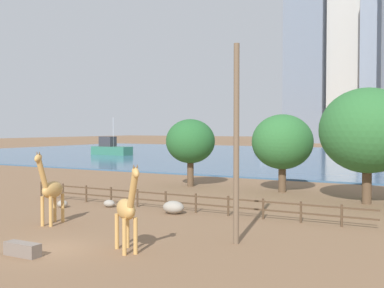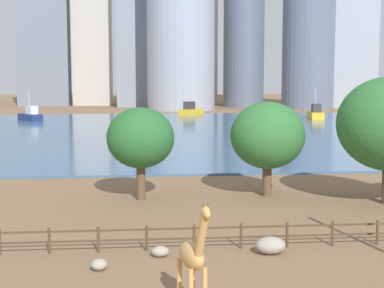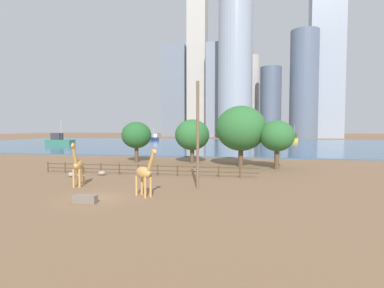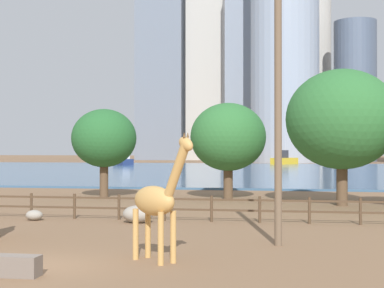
{
  "view_description": "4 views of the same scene",
  "coord_description": "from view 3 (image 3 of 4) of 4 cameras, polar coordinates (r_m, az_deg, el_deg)",
  "views": [
    {
      "loc": [
        16.68,
        -16.38,
        5.73
      ],
      "look_at": [
        -3.52,
        20.41,
        4.31
      ],
      "focal_mm": 45.0,
      "sensor_mm": 36.0,
      "label": 1
    },
    {
      "loc": [
        -6.24,
        -16.8,
        8.71
      ],
      "look_at": [
        -1.9,
        29.1,
        3.42
      ],
      "focal_mm": 55.0,
      "sensor_mm": 36.0,
      "label": 2
    },
    {
      "loc": [
        11.62,
        -21.68,
        5.65
      ],
      "look_at": [
        3.71,
        21.89,
        3.2
      ],
      "focal_mm": 28.0,
      "sensor_mm": 36.0,
      "label": 3
    },
    {
      "loc": [
        7.83,
        -17.06,
        3.66
      ],
      "look_at": [
        0.04,
        27.92,
        4.0
      ],
      "focal_mm": 55.0,
      "sensor_mm": 36.0,
      "label": 4
    }
  ],
  "objects": [
    {
      "name": "ground_plane",
      "position": [
        102.5,
        3.76,
        -0.0
      ],
      "size": [
        400.0,
        400.0,
        0.0
      ],
      "primitive_type": "plane",
      "color": "brown"
    },
    {
      "name": "harbor_water",
      "position": [
        99.52,
        3.57,
        -0.04
      ],
      "size": [
        180.0,
        86.0,
        0.2
      ],
      "primitive_type": "cube",
      "color": "#3D6084",
      "rests_on": "ground"
    },
    {
      "name": "giraffe_tall",
      "position": [
        30.68,
        -20.89,
        -3.75
      ],
      "size": [
        1.21,
        2.85,
        4.41
      ],
      "rotation": [
        0.0,
        0.0,
        4.96
      ],
      "color": "tan",
      "rests_on": "ground"
    },
    {
      "name": "giraffe_companion",
      "position": [
        24.75,
        -9.04,
        -5.42
      ],
      "size": [
        2.55,
        2.12,
        4.17
      ],
      "rotation": [
        0.0,
        0.0,
        5.63
      ],
      "color": "tan",
      "rests_on": "ground"
    },
    {
      "name": "utility_pole",
      "position": [
        27.34,
        1.09,
        1.64
      ],
      "size": [
        0.28,
        0.28,
        9.85
      ],
      "primitive_type": "cylinder",
      "color": "brown",
      "rests_on": "ground"
    },
    {
      "name": "boulder_near_fence",
      "position": [
        37.01,
        -21.98,
        -5.43
      ],
      "size": [
        0.75,
        0.71,
        0.53
      ],
      "primitive_type": "ellipsoid",
      "color": "gray",
      "rests_on": "ground"
    },
    {
      "name": "boulder_by_pole",
      "position": [
        37.13,
        -16.8,
        -5.31
      ],
      "size": [
        0.87,
        0.7,
        0.53
      ],
      "primitive_type": "ellipsoid",
      "color": "gray",
      "rests_on": "ground"
    },
    {
      "name": "boulder_small",
      "position": [
        34.92,
        -8.84,
        -5.47
      ],
      "size": [
        1.5,
        1.15,
        0.86
      ],
      "primitive_type": "ellipsoid",
      "color": "gray",
      "rests_on": "ground"
    },
    {
      "name": "feeding_trough",
      "position": [
        24.11,
        -19.72,
        -9.84
      ],
      "size": [
        1.8,
        0.6,
        0.6
      ],
      "primitive_type": "cube",
      "color": "#72665B",
      "rests_on": "ground"
    },
    {
      "name": "enclosure_fence",
      "position": [
        36.1,
        -9.31,
        -4.65
      ],
      "size": [
        26.12,
        0.14,
        1.3
      ],
      "color": "#4C3826",
      "rests_on": "ground"
    },
    {
      "name": "tree_left_large",
      "position": [
        49.51,
        -10.55,
        1.66
      ],
      "size": [
        4.79,
        4.79,
        6.58
      ],
      "color": "brown",
      "rests_on": "ground"
    },
    {
      "name": "tree_center_broad",
      "position": [
        47.3,
        0.03,
        1.73
      ],
      "size": [
        5.42,
        5.42,
        6.93
      ],
      "color": "brown",
      "rests_on": "ground"
    },
    {
      "name": "tree_right_tall",
      "position": [
        43.24,
        9.31,
        2.94
      ],
      "size": [
        7.13,
        7.13,
        8.74
      ],
      "color": "brown",
      "rests_on": "ground"
    },
    {
      "name": "tree_left_small",
      "position": [
        41.89,
        15.89,
        1.45
      ],
      "size": [
        4.63,
        4.63,
        6.6
      ],
      "color": "brown",
      "rests_on": "ground"
    },
    {
      "name": "boat_ferry",
      "position": [
        127.96,
        -7.23,
        1.13
      ],
      "size": [
        5.62,
        6.65,
        5.83
      ],
      "rotation": [
        0.0,
        0.0,
        2.18
      ],
      "color": "navy",
      "rests_on": "harbor_water"
    },
    {
      "name": "boat_sailboat",
      "position": [
        100.79,
        -23.94,
        0.52
      ],
      "size": [
        8.61,
        3.32,
        7.67
      ],
      "rotation": [
        0.0,
        0.0,
        6.25
      ],
      "color": "#337259",
      "rests_on": "harbor_water"
    },
    {
      "name": "boat_tug",
      "position": [
        122.85,
        18.92,
        0.94
      ],
      "size": [
        3.39,
        7.23,
        6.27
      ],
      "rotation": [
        0.0,
        0.0,
        1.44
      ],
      "color": "gold",
      "rests_on": "harbor_water"
    },
    {
      "name": "boat_barge",
      "position": [
        134.57,
        7.78,
        1.26
      ],
      "size": [
        6.03,
        7.21,
        6.3
      ],
      "rotation": [
        0.0,
        0.0,
        0.97
      ],
      "color": "gold",
      "rests_on": "harbor_water"
    },
    {
      "name": "skyline_tower_needle",
      "position": [
        198.68,
        1.05,
        15.77
      ],
      "size": [
        11.57,
        14.1,
        98.01
      ],
      "primitive_type": "cube",
      "color": "#B7B2A8",
      "rests_on": "ground"
    },
    {
      "name": "skyline_block_central",
      "position": [
        163.81,
        8.23,
        14.76
      ],
      "size": [
        17.8,
        17.8,
        77.35
      ],
      "primitive_type": "cylinder",
      "color": "#939EAD",
      "rests_on": "ground"
    },
    {
      "name": "skyline_tower_glass",
      "position": [
        193.21,
        -3.42,
        9.93
      ],
      "size": [
        14.91,
        8.79,
        56.89
      ],
      "primitive_type": "cube",
      "color": "slate",
      "rests_on": "ground"
    },
    {
      "name": "skyline_block_left",
      "position": [
        176.35,
        14.73,
        7.64
      ],
      "size": [
        11.81,
        11.81,
        39.48
      ],
      "primitive_type": "cylinder",
      "color": "slate",
      "rests_on": "ground"
    },
    {
      "name": "skyline_block_right",
      "position": [
        167.49,
        20.54,
        10.48
      ],
      "size": [
        14.17,
        14.17,
        55.1
      ],
      "primitive_type": "cylinder",
      "color": "slate",
      "rests_on": "ground"
    },
    {
      "name": "skyline_tower_short",
      "position": [
        177.28,
        24.26,
        15.98
      ],
      "size": [
        16.85,
        8.8,
        91.62
      ],
      "primitive_type": "cube",
      "color": "#939EAD",
      "rests_on": "ground"
    },
    {
      "name": "skyline_block_wide",
      "position": [
        179.18,
        4.51,
        10.12
      ],
      "size": [
        10.65,
        8.13,
        54.79
      ],
      "primitive_type": "cube",
      "color": "gray",
      "rests_on": "ground"
    },
    {
      "name": "skyline_tower_far",
      "position": [
        190.93,
        11.49,
        8.87
      ],
      "size": [
        8.02,
        8.02,
        49.68
      ],
      "primitive_type": "cylinder",
      "color": "#B7B2A8",
      "rests_on": "ground"
    }
  ]
}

